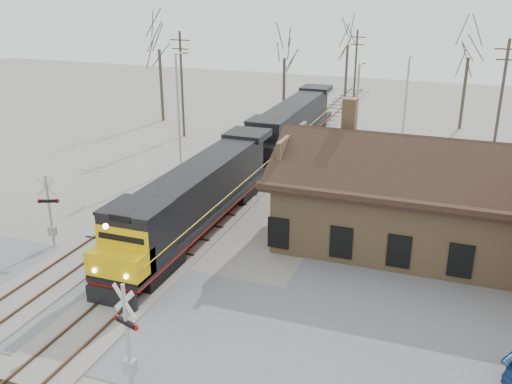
{
  "coord_description": "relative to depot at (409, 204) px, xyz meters",
  "views": [
    {
      "loc": [
        14.24,
        -19.19,
        14.38
      ],
      "look_at": [
        3.81,
        9.0,
        3.12
      ],
      "focal_mm": 40.0,
      "sensor_mm": 36.0,
      "label": 1
    }
  ],
  "objects": [
    {
      "name": "crossbuck_near",
      "position": [
        -8.14,
        -16.48,
        -0.35
      ],
      "size": [
        1.23,
        0.46,
        4.43
      ],
      "rotation": [
        0.0,
        0.0,
        -0.31
      ],
      "color": "#A5A8AD",
      "rests_on": "ground"
    },
    {
      "name": "streetlight_c",
      "position": [
        -2.69,
        20.7,
        2.17
      ],
      "size": [
        0.25,
        2.04,
        8.1
      ],
      "color": "#A5A8AD",
      "rests_on": "ground"
    },
    {
      "name": "tree_c",
      "position": [
        -11.7,
        38.17,
        5.71
      ],
      "size": [
        4.65,
        4.65,
        11.4
      ],
      "color": "#382D23",
      "rests_on": "ground"
    },
    {
      "name": "track_siding",
      "position": [
        -16.49,
        3.0,
        -2.34
      ],
      "size": [
        3.4,
        90.0,
        0.24
      ],
      "color": "gray",
      "rests_on": "ground"
    },
    {
      "name": "track_main",
      "position": [
        -11.99,
        3.0,
        -2.34
      ],
      "size": [
        3.4,
        90.0,
        0.24
      ],
      "color": "gray",
      "rests_on": "ground"
    },
    {
      "name": "depot",
      "position": [
        0.0,
        0.0,
        0.0
      ],
      "size": [
        15.2,
        9.31,
        7.9
      ],
      "color": "#97764E",
      "rests_on": "ground"
    },
    {
      "name": "locomotive_lead",
      "position": [
        -11.99,
        -3.09,
        -0.19
      ],
      "size": [
        2.84,
        19.0,
        4.22
      ],
      "color": "black",
      "rests_on": "ground"
    },
    {
      "name": "tree_d",
      "position": [
        2.06,
        29.5,
        5.89
      ],
      "size": [
        4.76,
        4.76,
        11.65
      ],
      "color": "#382D23",
      "rests_on": "ground"
    },
    {
      "name": "utility_pole_b",
      "position": [
        -9.91,
        34.35,
        2.35
      ],
      "size": [
        2.0,
        0.24,
        9.09
      ],
      "color": "#382D23",
      "rests_on": "ground"
    },
    {
      "name": "tree_b",
      "position": [
        -16.17,
        27.27,
        5.2
      ],
      "size": [
        4.36,
        4.36,
        10.69
      ],
      "color": "#382D23",
      "rests_on": "ground"
    },
    {
      "name": "locomotive_trailing",
      "position": [
        -11.99,
        16.19,
        -0.19
      ],
      "size": [
        2.84,
        19.0,
        3.99
      ],
      "color": "black",
      "rests_on": "ground"
    },
    {
      "name": "utility_pole_c",
      "position": [
        4.9,
        17.5,
        2.89
      ],
      "size": [
        2.0,
        0.24,
        10.13
      ],
      "color": "#382D23",
      "rests_on": "ground"
    },
    {
      "name": "road",
      "position": [
        -11.99,
        -12.0,
        -2.39
      ],
      "size": [
        60.0,
        9.0,
        0.03
      ],
      "primitive_type": "cube",
      "color": "slate",
      "rests_on": "ground"
    },
    {
      "name": "ground",
      "position": [
        -11.99,
        -12.0,
        -2.41
      ],
      "size": [
        140.0,
        140.0,
        0.0
      ],
      "primitive_type": "plane",
      "color": "gray",
      "rests_on": "ground"
    },
    {
      "name": "crossbuck_far",
      "position": [
        -18.84,
        -7.53,
        -0.41
      ],
      "size": [
        1.16,
        0.54,
        4.29
      ],
      "rotation": [
        0.0,
        0.0,
        3.53
      ],
      "color": "#A5A8AD",
      "rests_on": "ground"
    },
    {
      "name": "streetlight_b",
      "position": [
        -5.0,
        9.46,
        2.55
      ],
      "size": [
        0.25,
        2.04,
        8.84
      ],
      "color": "#A5A8AD",
      "rests_on": "ground"
    },
    {
      "name": "tree_a",
      "position": [
        -28.16,
        22.06,
        6.37
      ],
      "size": [
        5.03,
        5.03,
        12.32
      ],
      "color": "#382D23",
      "rests_on": "ground"
    },
    {
      "name": "streetlight_a",
      "position": [
        -18.84,
        8.32,
        2.68
      ],
      "size": [
        0.25,
        2.04,
        9.1
      ],
      "color": "#A5A8AD",
      "rests_on": "ground"
    },
    {
      "name": "utility_pole_a",
      "position": [
        -23.02,
        16.94,
        2.78
      ],
      "size": [
        2.0,
        0.24,
        9.92
      ],
      "color": "#382D23",
      "rests_on": "ground"
    }
  ]
}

